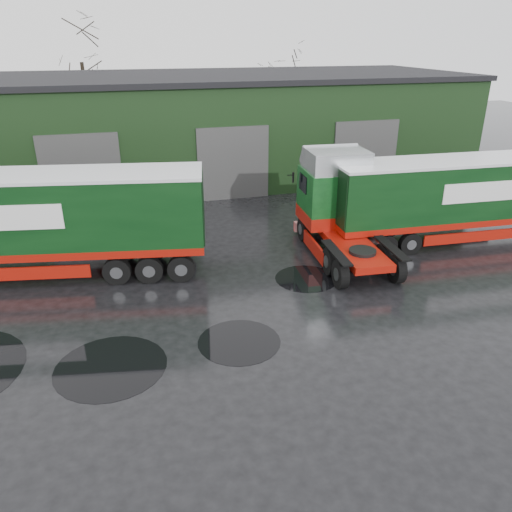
{
  "coord_description": "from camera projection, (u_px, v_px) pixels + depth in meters",
  "views": [
    {
      "loc": [
        -4.09,
        -12.65,
        8.44
      ],
      "look_at": [
        -0.0,
        2.07,
        1.7
      ],
      "focal_mm": 35.0,
      "sensor_mm": 36.0,
      "label": 1
    }
  ],
  "objects": [
    {
      "name": "lorry_right",
      "position": [
        454.0,
        201.0,
        21.72
      ],
      "size": [
        14.36,
        3.18,
        3.75
      ],
      "primitive_type": null,
      "rotation": [
        0.0,
        0.0,
        -1.62
      ],
      "color": "silver",
      "rests_on": "ground"
    },
    {
      "name": "puddle_4",
      "position": [
        239.0,
        342.0,
        15.04
      ],
      "size": [
        2.51,
        2.51,
        0.01
      ],
      "primitive_type": "cylinder",
      "color": "black",
      "rests_on": "ground"
    },
    {
      "name": "hero_tractor",
      "position": [
        349.0,
        211.0,
        19.78
      ],
      "size": [
        3.37,
        6.98,
        4.21
      ],
      "primitive_type": null,
      "rotation": [
        0.0,
        0.0,
        -0.07
      ],
      "color": "#0D4015",
      "rests_on": "ground"
    },
    {
      "name": "trailer_left",
      "position": [
        31.0,
        226.0,
        18.46
      ],
      "size": [
        13.19,
        4.83,
        4.02
      ],
      "primitive_type": null,
      "rotation": [
        0.0,
        0.0,
        1.4
      ],
      "color": "silver",
      "rests_on": "ground"
    },
    {
      "name": "warehouse",
      "position": [
        212.0,
        125.0,
        32.41
      ],
      "size": [
        32.4,
        12.4,
        6.3
      ],
      "color": "black",
      "rests_on": "ground"
    },
    {
      "name": "tree_back_b",
      "position": [
        281.0,
        96.0,
        42.94
      ],
      "size": [
        4.4,
        4.4,
        7.5
      ],
      "primitive_type": null,
      "color": "black",
      "rests_on": "ground"
    },
    {
      "name": "puddle_1",
      "position": [
        306.0,
        279.0,
        18.95
      ],
      "size": [
        2.35,
        2.35,
        0.01
      ],
      "primitive_type": "cylinder",
      "color": "black",
      "rests_on": "ground"
    },
    {
      "name": "ground",
      "position": [
        274.0,
        331.0,
        15.56
      ],
      "size": [
        100.0,
        100.0,
        0.0
      ],
      "primitive_type": "plane",
      "color": "black"
    },
    {
      "name": "wash_bucket",
      "position": [
        373.0,
        229.0,
        23.41
      ],
      "size": [
        0.36,
        0.36,
        0.27
      ],
      "primitive_type": "cylinder",
      "rotation": [
        0.0,
        0.0,
        0.36
      ],
      "color": "#080CAF",
      "rests_on": "ground"
    },
    {
      "name": "puddle_0",
      "position": [
        111.0,
        367.0,
        13.89
      ],
      "size": [
        3.11,
        3.11,
        0.01
      ],
      "primitive_type": "cylinder",
      "color": "black",
      "rests_on": "ground"
    },
    {
      "name": "tree_back_a",
      "position": [
        85.0,
        88.0,
        38.62
      ],
      "size": [
        4.4,
        4.4,
        9.5
      ],
      "primitive_type": null,
      "color": "black",
      "rests_on": "ground"
    }
  ]
}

